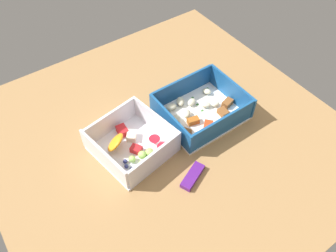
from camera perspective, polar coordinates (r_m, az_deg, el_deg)
name	(u,v)px	position (r cm, az deg, el deg)	size (l,w,h in cm)	color
table_surface	(166,137)	(80.56, -0.39, -1.91)	(80.00, 80.00, 2.00)	#9E7547
pasta_container	(200,110)	(82.69, 5.55, 2.78)	(19.79, 16.48, 6.48)	white
fruit_bowl	(133,144)	(75.81, -6.07, -3.12)	(18.00, 18.11, 6.33)	white
candy_bar	(193,176)	(72.62, 4.24, -8.59)	(7.00, 2.40, 1.20)	#51197A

